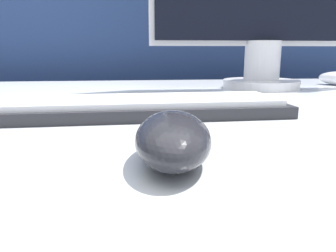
{
  "coord_description": "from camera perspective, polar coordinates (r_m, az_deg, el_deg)",
  "views": [
    {
      "loc": [
        -0.08,
        -0.49,
        0.8
      ],
      "look_at": [
        -0.05,
        -0.21,
        0.74
      ],
      "focal_mm": 35.0,
      "sensor_mm": 36.0,
      "label": 1
    }
  ],
  "objects": [
    {
      "name": "partition_panel",
      "position": [
        1.17,
        -2.44,
        3.23
      ],
      "size": [
        5.0,
        0.03,
        1.21
      ],
      "color": "navy",
      "rests_on": "ground_plane"
    },
    {
      "name": "computer_mouse_near",
      "position": [
        0.26,
        0.86,
        -2.16
      ],
      "size": [
        0.07,
        0.12,
        0.04
      ],
      "rotation": [
        0.0,
        0.0,
        -0.11
      ],
      "color": "#232328",
      "rests_on": "desk"
    },
    {
      "name": "keyboard",
      "position": [
        0.46,
        -8.0,
        3.27
      ],
      "size": [
        0.46,
        0.13,
        0.02
      ],
      "rotation": [
        0.0,
        0.0,
        0.03
      ],
      "color": "#28282D",
      "rests_on": "desk"
    }
  ]
}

